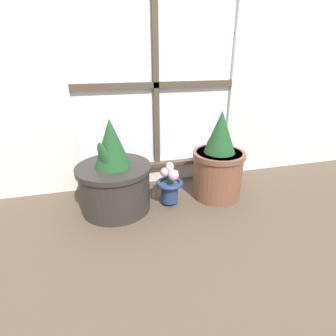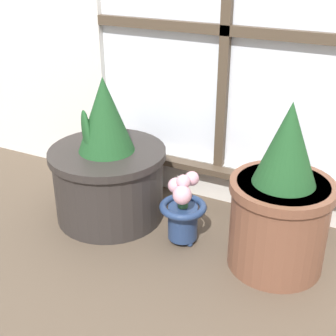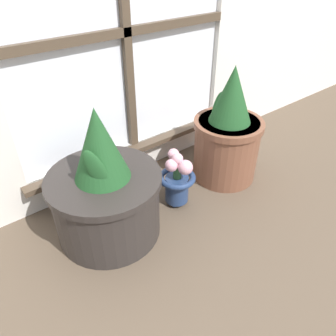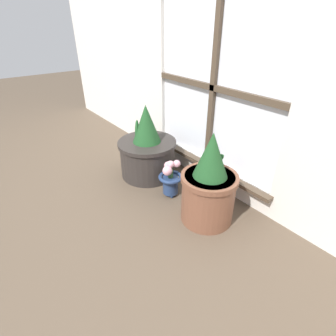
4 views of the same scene
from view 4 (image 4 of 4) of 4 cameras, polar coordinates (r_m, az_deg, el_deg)
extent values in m
plane|color=brown|center=(1.70, -3.76, -7.68)|extent=(10.00, 10.00, 0.00)
cube|color=silver|center=(1.94, 8.59, -0.20)|extent=(1.03, 0.05, 0.15)
cube|color=white|center=(1.73, 10.42, 16.96)|extent=(1.03, 0.02, 1.02)
cube|color=#4C3D2D|center=(1.71, 9.76, 16.87)|extent=(0.04, 0.02, 1.02)
cube|color=#4C3D2D|center=(1.71, 9.76, 16.87)|extent=(1.03, 0.02, 0.04)
cube|color=#4C3D2D|center=(1.88, 7.77, 1.05)|extent=(1.09, 0.06, 0.02)
cylinder|color=#2D2826|center=(1.94, -4.44, 2.18)|extent=(0.40, 0.40, 0.27)
cylinder|color=#2D2826|center=(1.89, -4.59, 5.43)|extent=(0.42, 0.42, 0.03)
cylinder|color=#38281E|center=(1.89, -4.60, 5.67)|extent=(0.37, 0.37, 0.01)
cone|color=#1E4C23|center=(1.83, -4.77, 9.60)|extent=(0.20, 0.20, 0.27)
ellipsoid|color=#1E4C23|center=(1.87, -6.74, 7.66)|extent=(0.11, 0.10, 0.19)
cylinder|color=brown|center=(1.52, 8.65, -6.39)|extent=(0.30, 0.30, 0.30)
cylinder|color=brown|center=(1.44, 9.05, -2.14)|extent=(0.32, 0.32, 0.03)
cylinder|color=#38281E|center=(1.44, 9.08, -1.81)|extent=(0.28, 0.28, 0.01)
cone|color=#1E4C23|center=(1.37, 9.51, 2.82)|extent=(0.19, 0.19, 0.25)
ellipsoid|color=#1E4C23|center=(1.46, 10.12, 1.62)|extent=(0.13, 0.08, 0.12)
sphere|color=navy|center=(1.79, 1.56, -5.12)|extent=(0.02, 0.02, 0.02)
sphere|color=navy|center=(1.78, -0.49, -5.28)|extent=(0.02, 0.02, 0.02)
sphere|color=navy|center=(1.74, 0.80, -6.25)|extent=(0.02, 0.02, 0.02)
cylinder|color=navy|center=(1.73, 0.63, -3.72)|extent=(0.10, 0.10, 0.12)
torus|color=navy|center=(1.70, 0.65, -2.05)|extent=(0.16, 0.16, 0.02)
cylinder|color=#386633|center=(1.68, 0.65, -1.10)|extent=(0.03, 0.03, 0.07)
sphere|color=#DB9EAD|center=(1.65, 0.66, 0.75)|extent=(0.05, 0.05, 0.05)
sphere|color=#DB9EAD|center=(1.67, 1.92, 0.94)|extent=(0.05, 0.05, 0.05)
sphere|color=#DB9EAD|center=(1.69, 0.03, 0.56)|extent=(0.05, 0.05, 0.05)
sphere|color=#DB9EAD|center=(1.64, -0.14, -0.61)|extent=(0.06, 0.06, 0.06)
camera|label=1|loc=(1.57, -54.85, 10.39)|focal=28.00mm
camera|label=2|loc=(0.67, -66.54, 4.17)|focal=50.00mm
camera|label=3|loc=(1.84, -39.44, 21.67)|focal=35.00mm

